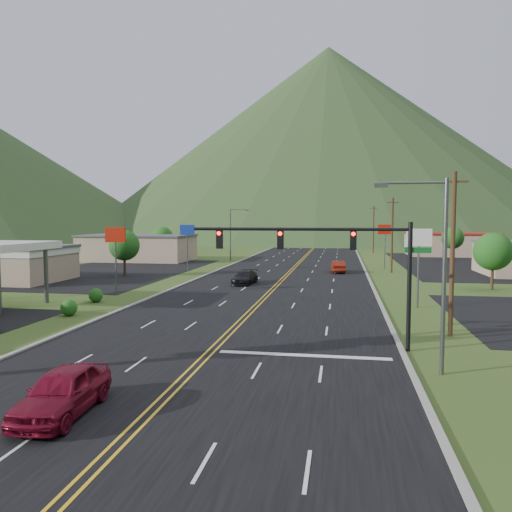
% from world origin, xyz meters
% --- Properties ---
extents(ground, '(500.00, 500.00, 0.00)m').
position_xyz_m(ground, '(0.00, 0.00, 0.00)').
color(ground, '#304217').
rests_on(ground, ground).
extents(road, '(20.00, 460.00, 0.04)m').
position_xyz_m(road, '(0.00, 0.00, 0.00)').
color(road, black).
rests_on(road, ground).
extents(curb_east, '(0.30, 460.00, 0.14)m').
position_xyz_m(curb_east, '(10.15, 0.00, 0.00)').
color(curb_east, gray).
rests_on(curb_east, ground).
extents(traffic_signal, '(13.10, 0.43, 7.00)m').
position_xyz_m(traffic_signal, '(6.48, 14.00, 5.33)').
color(traffic_signal, black).
rests_on(traffic_signal, ground).
extents(streetlight_east, '(3.28, 0.25, 9.00)m').
position_xyz_m(streetlight_east, '(11.18, 10.00, 5.18)').
color(streetlight_east, '#59595E').
rests_on(streetlight_east, ground).
extents(streetlight_west, '(3.28, 0.25, 9.00)m').
position_xyz_m(streetlight_west, '(-11.68, 70.00, 5.18)').
color(streetlight_west, '#59595E').
rests_on(streetlight_west, ground).
extents(building_west_mid, '(14.40, 10.40, 4.10)m').
position_xyz_m(building_west_mid, '(-32.00, 38.00, 2.27)').
color(building_west_mid, tan).
rests_on(building_west_mid, ground).
extents(building_west_far, '(18.40, 11.40, 4.50)m').
position_xyz_m(building_west_far, '(-28.00, 68.00, 2.26)').
color(building_west_far, tan).
rests_on(building_west_far, ground).
extents(building_east_far, '(16.40, 12.40, 4.50)m').
position_xyz_m(building_east_far, '(28.00, 90.00, 2.26)').
color(building_east_far, tan).
rests_on(building_east_far, ground).
extents(pole_sign_west_a, '(2.00, 0.18, 6.40)m').
position_xyz_m(pole_sign_west_a, '(-14.00, 30.00, 5.05)').
color(pole_sign_west_a, '#59595E').
rests_on(pole_sign_west_a, ground).
extents(pole_sign_west_b, '(2.00, 0.18, 6.40)m').
position_xyz_m(pole_sign_west_b, '(-14.00, 52.00, 5.05)').
color(pole_sign_west_b, '#59595E').
rests_on(pole_sign_west_b, ground).
extents(pole_sign_east_a, '(2.00, 0.18, 6.40)m').
position_xyz_m(pole_sign_east_a, '(13.00, 28.00, 5.05)').
color(pole_sign_east_a, '#59595E').
rests_on(pole_sign_east_a, ground).
extents(pole_sign_east_b, '(2.00, 0.18, 6.40)m').
position_xyz_m(pole_sign_east_b, '(13.00, 60.00, 5.05)').
color(pole_sign_east_b, '#59595E').
rests_on(pole_sign_east_b, ground).
extents(tree_west_a, '(3.84, 3.84, 5.82)m').
position_xyz_m(tree_west_a, '(-20.00, 45.00, 3.89)').
color(tree_west_a, '#382314').
rests_on(tree_west_a, ground).
extents(tree_west_b, '(3.84, 3.84, 5.82)m').
position_xyz_m(tree_west_b, '(-25.00, 72.00, 3.89)').
color(tree_west_b, '#382314').
rests_on(tree_west_b, ground).
extents(tree_east_a, '(3.84, 3.84, 5.82)m').
position_xyz_m(tree_east_a, '(22.00, 40.00, 3.89)').
color(tree_east_a, '#382314').
rests_on(tree_east_a, ground).
extents(tree_east_b, '(3.84, 3.84, 5.82)m').
position_xyz_m(tree_east_b, '(26.00, 78.00, 3.89)').
color(tree_east_b, '#382314').
rests_on(tree_east_b, ground).
extents(utility_pole_a, '(1.60, 0.28, 10.00)m').
position_xyz_m(utility_pole_a, '(13.50, 18.00, 5.13)').
color(utility_pole_a, '#382314').
rests_on(utility_pole_a, ground).
extents(utility_pole_b, '(1.60, 0.28, 10.00)m').
position_xyz_m(utility_pole_b, '(13.50, 55.00, 5.13)').
color(utility_pole_b, '#382314').
rests_on(utility_pole_b, ground).
extents(utility_pole_c, '(1.60, 0.28, 10.00)m').
position_xyz_m(utility_pole_c, '(13.50, 95.00, 5.13)').
color(utility_pole_c, '#382314').
rests_on(utility_pole_c, ground).
extents(utility_pole_d, '(1.60, 0.28, 10.00)m').
position_xyz_m(utility_pole_d, '(13.50, 135.00, 5.13)').
color(utility_pole_d, '#382314').
rests_on(utility_pole_d, ground).
extents(mountain_n, '(220.00, 220.00, 85.00)m').
position_xyz_m(mountain_n, '(0.00, 220.00, 42.50)').
color(mountain_n, '#223B1B').
rests_on(mountain_n, ground).
extents(car_red_near, '(2.33, 5.14, 1.71)m').
position_xyz_m(car_red_near, '(-3.06, 2.58, 0.86)').
color(car_red_near, maroon).
rests_on(car_red_near, ground).
extents(car_dark_mid, '(2.52, 5.15, 1.44)m').
position_xyz_m(car_dark_mid, '(-3.59, 39.88, 0.72)').
color(car_dark_mid, black).
rests_on(car_dark_mid, ground).
extents(car_red_far, '(2.07, 4.86, 1.56)m').
position_xyz_m(car_red_far, '(6.46, 53.72, 0.78)').
color(car_red_far, maroon).
rests_on(car_red_far, ground).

